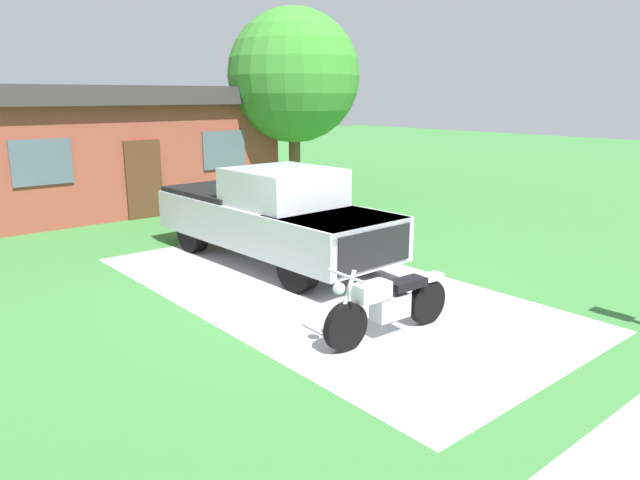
{
  "coord_description": "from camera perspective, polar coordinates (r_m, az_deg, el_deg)",
  "views": [
    {
      "loc": [
        -6.2,
        -7.31,
        3.26
      ],
      "look_at": [
        -0.05,
        -0.07,
        0.9
      ],
      "focal_mm": 32.87,
      "sensor_mm": 36.0,
      "label": 1
    }
  ],
  "objects": [
    {
      "name": "ground_plane",
      "position": [
        10.13,
        -0.04,
        -4.84
      ],
      "size": [
        80.0,
        80.0,
        0.0
      ],
      "primitive_type": "plane",
      "color": "#3C7F3A"
    },
    {
      "name": "driveway_pad",
      "position": [
        10.13,
        -0.04,
        -4.82
      ],
      "size": [
        4.45,
        8.68,
        0.01
      ],
      "primitive_type": "cube",
      "color": "#ABABAB",
      "rests_on": "ground"
    },
    {
      "name": "pickup_truck",
      "position": [
        11.72,
        -4.9,
        2.53
      ],
      "size": [
        2.16,
        5.68,
        1.9
      ],
      "color": "black",
      "rests_on": "ground"
    },
    {
      "name": "neighbor_house",
      "position": [
        18.74,
        -20.1,
        8.61
      ],
      "size": [
        9.6,
        5.6,
        3.5
      ],
      "color": "brown",
      "rests_on": "ground"
    },
    {
      "name": "shade_tree",
      "position": [
        18.6,
        -2.57,
        15.64
      ],
      "size": [
        4.04,
        4.04,
        5.84
      ],
      "color": "brown",
      "rests_on": "ground"
    },
    {
      "name": "motorcycle",
      "position": [
        8.13,
        6.65,
        -6.21
      ],
      "size": [
        2.21,
        0.7,
        1.09
      ],
      "color": "black",
      "rests_on": "ground"
    }
  ]
}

